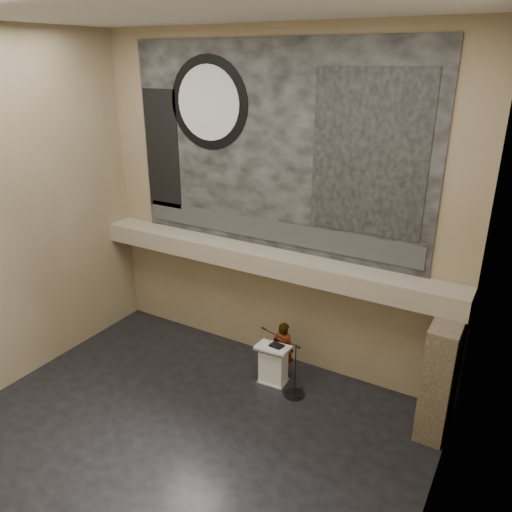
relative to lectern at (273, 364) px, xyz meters
The scene contains 20 objects.
floor 2.92m from the lectern, 105.41° to the right, with size 10.00×10.00×0.00m, color black.
ceiling 8.45m from the lectern, 105.41° to the right, with size 10.00×10.00×0.00m, color silver.
wall_back 3.97m from the lectern, 121.53° to the left, with size 10.00×0.02×8.50m, color #7E6F50.
wall_left 7.38m from the lectern, 154.40° to the right, with size 0.02×8.00×8.50m, color #7E6F50.
wall_right 6.27m from the lectern, 33.06° to the right, with size 0.02×8.00×8.50m, color #7E6F50.
soffit 2.65m from the lectern, 132.16° to the left, with size 10.00×0.80×0.50m, color gray.
sprinkler_left 3.27m from the lectern, 161.49° to the left, with size 0.04×0.04×0.06m, color #B2893D.
sprinkler_right 2.53m from the lectern, 34.75° to the left, with size 0.04×0.04×0.06m, color #B2893D.
banner 5.34m from the lectern, 122.16° to the left, with size 8.00×0.05×5.00m, color black.
banner_text_strip 3.40m from the lectern, 123.03° to the left, with size 7.76×0.02×0.55m, color #2E2E2E.
banner_clock_rim 6.76m from the lectern, 155.44° to the left, with size 2.30×2.30×0.02m, color black.
banner_clock_face 6.76m from the lectern, 155.81° to the left, with size 1.84×1.84×0.02m, color silver.
banner_building_print 5.62m from the lectern, 35.53° to the left, with size 2.60×0.02×3.60m, color black.
banner_brick_print 6.49m from the lectern, 164.29° to the left, with size 1.10×0.02×3.20m, color black.
stone_pier 3.99m from the lectern, ahead, with size 0.60×1.40×2.70m, color #463B2B.
lectern is the anchor object (origin of this frame).
binder 0.57m from the lectern, 10.86° to the left, with size 0.33×0.27×0.04m, color black.
papers 0.56m from the lectern, behind, with size 0.20×0.27×0.01m, color white.
speaker_person 0.49m from the lectern, 81.82° to the left, with size 0.57×0.37×1.56m, color silver.
mic_stand 0.75m from the lectern, 12.93° to the right, with size 1.39×0.61×1.44m.
Camera 1 is at (5.76, -6.68, 7.76)m, focal length 35.00 mm.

